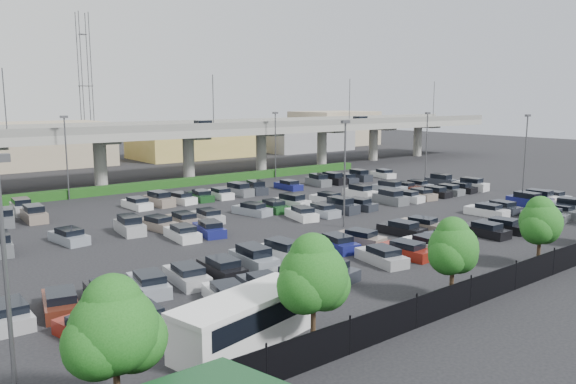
# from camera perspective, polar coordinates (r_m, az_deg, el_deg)

# --- Properties ---
(ground) EXTENTS (280.00, 280.00, 0.00)m
(ground) POSITION_cam_1_polar(r_m,az_deg,el_deg) (60.55, 0.41, -2.26)
(ground) COLOR black
(overpass) EXTENTS (150.00, 13.00, 15.80)m
(overpass) POSITION_cam_1_polar(r_m,az_deg,el_deg) (86.63, -13.18, 5.67)
(overpass) COLOR gray
(overpass) RESTS_ON ground
(hedge) EXTENTS (66.00, 1.60, 1.10)m
(hedge) POSITION_cam_1_polar(r_m,az_deg,el_deg) (81.15, -10.75, 0.96)
(hedge) COLOR #143F12
(hedge) RESTS_ON ground
(fence) EXTENTS (70.00, 0.10, 2.00)m
(fence) POSITION_cam_1_polar(r_m,az_deg,el_deg) (42.91, 24.72, -6.80)
(fence) COLOR black
(fence) RESTS_ON ground
(tree_row) EXTENTS (65.07, 3.66, 5.94)m
(tree_row) POSITION_cam_1_polar(r_m,az_deg,el_deg) (43.60, 23.68, -2.93)
(tree_row) COLOR #332316
(tree_row) RESTS_ON ground
(shuttle_bus) EXTENTS (8.42, 4.37, 2.58)m
(shuttle_bus) POSITION_cam_1_polar(r_m,az_deg,el_deg) (28.82, -4.49, -12.70)
(shuttle_bus) COLOR white
(shuttle_bus) RESTS_ON ground
(parked_cars) EXTENTS (62.88, 41.62, 1.67)m
(parked_cars) POSITION_cam_1_polar(r_m,az_deg,el_deg) (58.78, 2.98, -2.02)
(parked_cars) COLOR maroon
(parked_cars) RESTS_ON ground
(light_poles) EXTENTS (66.90, 48.38, 10.30)m
(light_poles) POSITION_cam_1_polar(r_m,az_deg,el_deg) (58.75, -3.95, 3.52)
(light_poles) COLOR #49494D
(light_poles) RESTS_ON ground
(distant_buildings) EXTENTS (138.00, 24.00, 9.00)m
(distant_buildings) POSITION_cam_1_polar(r_m,az_deg,el_deg) (119.12, -13.82, 5.04)
(distant_buildings) COLOR gray
(distant_buildings) RESTS_ON ground
(comm_tower) EXTENTS (2.40, 2.40, 30.00)m
(comm_tower) POSITION_cam_1_polar(r_m,az_deg,el_deg) (127.08, -19.87, 10.38)
(comm_tower) COLOR #49494D
(comm_tower) RESTS_ON ground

